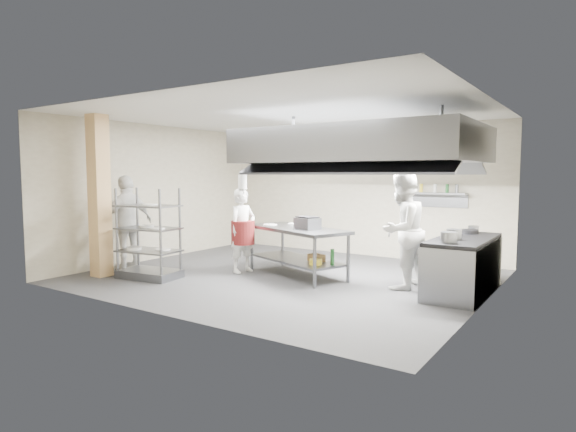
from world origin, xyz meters
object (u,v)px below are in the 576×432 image
Objects in this scene: chef_head at (243,231)px; chef_plating at (128,223)px; pass_rack at (149,233)px; griddle at (307,223)px; stockpot at (454,234)px; cooking_range at (463,267)px; chef_line at (402,230)px; island at (297,251)px.

chef_head is 0.86× the size of chef_plating.
pass_rack is 1.04m from chef_plating.
pass_rack is 0.87× the size of chef_plating.
stockpot is at bearing 20.88° from griddle.
cooking_range is 4.08m from chef_head.
chef_plating is at bearing -61.69° from chef_line.
chef_line is 0.88m from stockpot.
chef_head is 3.89× the size of griddle.
chef_plating is 6.16m from stockpot.
island is 2.76m from pass_rack.
chef_line is at bearing 174.11° from stockpot.
pass_rack reaches higher than griddle.
griddle is 1.83× the size of stockpot.
chef_plating reaches higher than stockpot.
chef_head is 7.13× the size of stockpot.
stockpot is (0.87, -0.09, 0.01)m from chef_line.
griddle is (0.28, -0.09, 0.56)m from island.
island is at bearing -63.86° from chef_head.
island is 1.15m from chef_head.
cooking_range is 4.79× the size of griddle.
chef_plating is (-2.07, -1.08, 0.13)m from chef_head.
chef_head is 2.34m from chef_plating.
griddle reaches higher than island.
chef_line is 1.73m from griddle.
island is at bearing 29.83° from pass_rack.
chef_head is at bearing -175.21° from stockpot.
chef_head is at bearing -171.06° from cooking_range.
chef_line is (-0.95, -0.21, 0.55)m from cooking_range.
griddle is at bearing -171.33° from cooking_range.
stockpot is at bearing 105.81° from chef_plating.
pass_rack is at bearing -158.35° from cooking_range.
chef_line is at bearing -72.39° from chef_head.
pass_rack is at bearing -161.06° from stockpot.
chef_head reaches higher than griddle.
pass_rack is at bearing -120.47° from island.
griddle is (-2.67, -0.41, 0.59)m from cooking_range.
pass_rack reaches higher than island.
chef_line is (3.06, 0.42, 0.16)m from chef_head.
cooking_range is at bearing 27.19° from griddle.
island is at bearing 116.52° from chef_plating.
cooking_range is at bearing 114.57° from chef_line.
island is 2.93m from stockpot.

